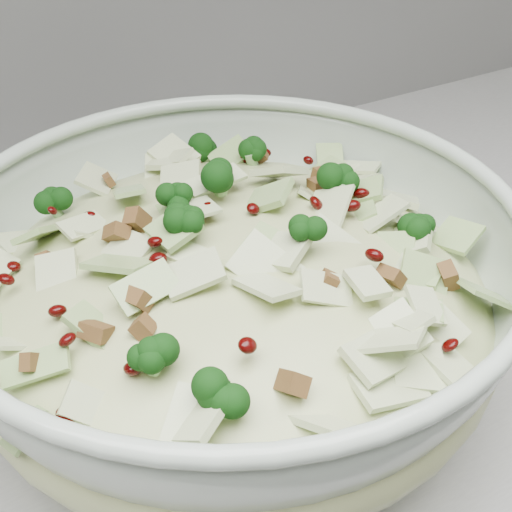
{
  "coord_description": "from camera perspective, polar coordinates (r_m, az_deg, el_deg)",
  "views": [
    {
      "loc": [
        -0.01,
        1.27,
        1.29
      ],
      "look_at": [
        0.18,
        1.6,
        1.01
      ],
      "focal_mm": 50.0,
      "sensor_mm": 36.0,
      "label": 1
    }
  ],
  "objects": [
    {
      "name": "mixing_bowl",
      "position": [
        0.49,
        -1.83,
        -3.83
      ],
      "size": [
        0.43,
        0.43,
        0.15
      ],
      "rotation": [
        0.0,
        0.0,
        0.13
      ],
      "color": "#ABBBAA",
      "rests_on": "counter"
    },
    {
      "name": "salad",
      "position": [
        0.47,
        -1.89,
        -1.51
      ],
      "size": [
        0.41,
        0.41,
        0.15
      ],
      "rotation": [
        0.0,
        0.0,
        0.17
      ],
      "color": "beige",
      "rests_on": "mixing_bowl"
    }
  ]
}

